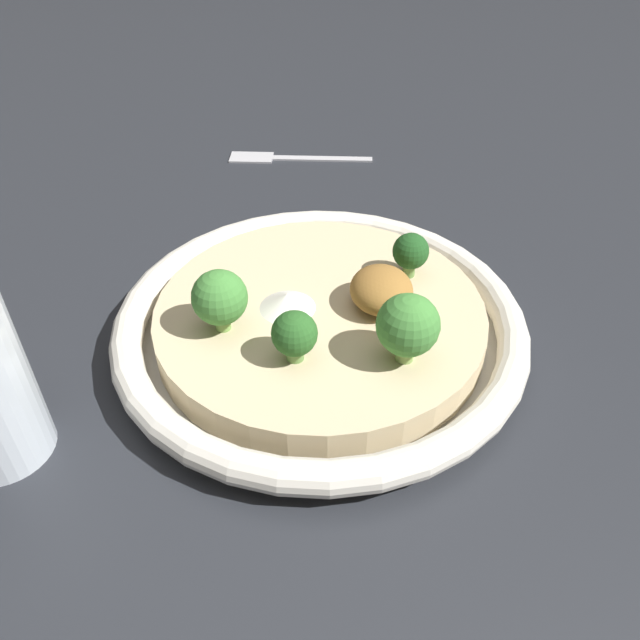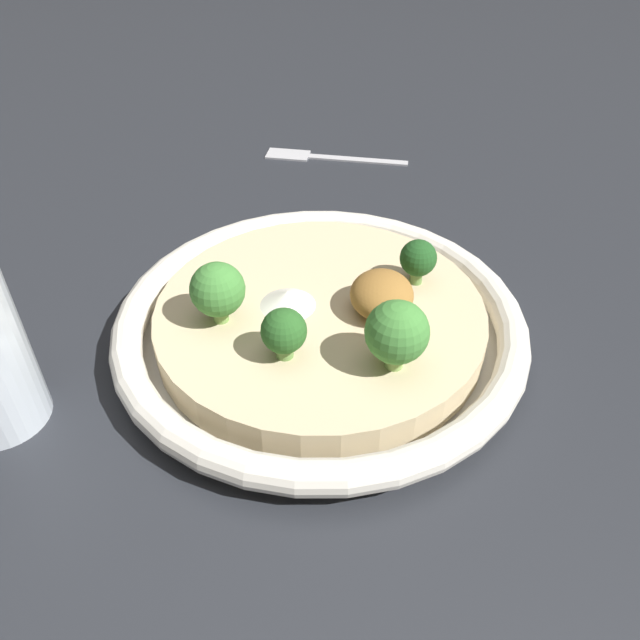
{
  "view_description": "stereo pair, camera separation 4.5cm",
  "coord_description": "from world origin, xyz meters",
  "px_view_note": "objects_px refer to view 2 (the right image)",
  "views": [
    {
      "loc": [
        0.35,
        -0.01,
        0.31
      ],
      "look_at": [
        0.0,
        0.0,
        0.02
      ],
      "focal_mm": 35.0,
      "sensor_mm": 36.0,
      "label": 1
    },
    {
      "loc": [
        0.35,
        0.03,
        0.31
      ],
      "look_at": [
        0.0,
        0.0,
        0.02
      ],
      "focal_mm": 35.0,
      "sensor_mm": 36.0,
      "label": 2
    }
  ],
  "objects_px": {
    "risotto_bowl": "(320,323)",
    "fork_utensil": "(321,156)",
    "broccoli_back": "(418,259)",
    "broccoli_front_right": "(218,290)",
    "broccoli_right": "(284,332)",
    "broccoli_back_right": "(397,333)"
  },
  "relations": [
    {
      "from": "risotto_bowl",
      "to": "fork_utensil",
      "type": "relative_size",
      "value": 1.85
    },
    {
      "from": "fork_utensil",
      "to": "broccoli_back",
      "type": "bearing_deg",
      "value": 113.89
    },
    {
      "from": "risotto_bowl",
      "to": "broccoli_back",
      "type": "bearing_deg",
      "value": 118.03
    },
    {
      "from": "broccoli_front_right",
      "to": "risotto_bowl",
      "type": "bearing_deg",
      "value": 107.31
    },
    {
      "from": "risotto_bowl",
      "to": "broccoli_front_right",
      "type": "height_order",
      "value": "broccoli_front_right"
    },
    {
      "from": "broccoli_right",
      "to": "broccoli_back_right",
      "type": "xyz_separation_m",
      "value": [
        0.0,
        0.07,
        0.01
      ]
    },
    {
      "from": "broccoli_front_right",
      "to": "broccoli_right",
      "type": "bearing_deg",
      "value": 56.77
    },
    {
      "from": "broccoli_right",
      "to": "broccoli_front_right",
      "type": "height_order",
      "value": "broccoli_front_right"
    },
    {
      "from": "broccoli_back_right",
      "to": "fork_utensil",
      "type": "distance_m",
      "value": 0.38
    },
    {
      "from": "risotto_bowl",
      "to": "fork_utensil",
      "type": "xyz_separation_m",
      "value": [
        -0.31,
        -0.03,
        -0.01
      ]
    },
    {
      "from": "risotto_bowl",
      "to": "broccoli_right",
      "type": "xyz_separation_m",
      "value": [
        0.05,
        -0.02,
        0.04
      ]
    },
    {
      "from": "broccoli_right",
      "to": "broccoli_front_right",
      "type": "relative_size",
      "value": 0.8
    },
    {
      "from": "risotto_bowl",
      "to": "fork_utensil",
      "type": "bearing_deg",
      "value": -174.76
    },
    {
      "from": "broccoli_back_right",
      "to": "broccoli_right",
      "type": "bearing_deg",
      "value": -92.26
    },
    {
      "from": "fork_utensil",
      "to": "broccoli_back_right",
      "type": "bearing_deg",
      "value": 106.86
    },
    {
      "from": "broccoli_front_right",
      "to": "broccoli_back_right",
      "type": "distance_m",
      "value": 0.12
    },
    {
      "from": "broccoli_right",
      "to": "broccoli_back",
      "type": "height_order",
      "value": "same"
    },
    {
      "from": "risotto_bowl",
      "to": "broccoli_back_right",
      "type": "xyz_separation_m",
      "value": [
        0.06,
        0.05,
        0.04
      ]
    },
    {
      "from": "broccoli_right",
      "to": "fork_utensil",
      "type": "relative_size",
      "value": 0.22
    },
    {
      "from": "broccoli_right",
      "to": "fork_utensil",
      "type": "bearing_deg",
      "value": -178.34
    },
    {
      "from": "fork_utensil",
      "to": "risotto_bowl",
      "type": "bearing_deg",
      "value": 99.64
    },
    {
      "from": "broccoli_front_right",
      "to": "fork_utensil",
      "type": "xyz_separation_m",
      "value": [
        -0.33,
        0.04,
        -0.06
      ]
    }
  ]
}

